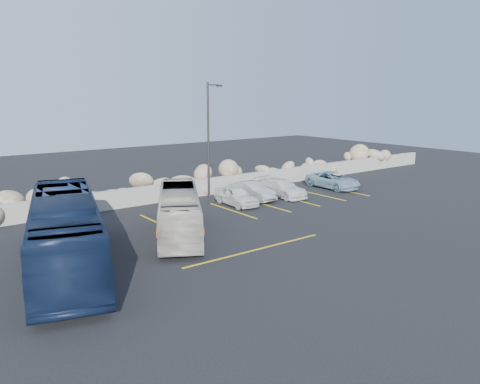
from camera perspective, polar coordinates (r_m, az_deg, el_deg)
ground at (r=22.72m, az=4.22°, el=-6.70°), size 90.00×90.00×0.00m
seawall at (r=32.24m, az=-9.95°, el=-0.18°), size 60.00×0.40×1.20m
riprap_pile at (r=33.16m, az=-10.94°, el=1.35°), size 54.00×2.80×2.60m
parking_lines at (r=29.68m, az=3.89°, el=-2.24°), size 18.16×9.36×0.01m
lamppost at (r=30.81m, az=-3.79°, el=6.38°), size 1.14×0.18×8.00m
vintage_bus at (r=24.58m, az=-7.42°, el=-2.43°), size 5.92×8.49×2.39m
tour_coach at (r=20.79m, az=-20.49°, el=-4.69°), size 5.58×11.52×3.13m
car_a at (r=30.89m, az=-0.49°, el=-0.46°), size 1.64×3.76×1.26m
car_b at (r=32.49m, az=1.51°, el=0.14°), size 1.45×3.84×1.25m
car_c at (r=33.65m, az=5.06°, el=0.50°), size 1.80×4.33×1.25m
car_d at (r=37.24m, az=11.28°, el=1.42°), size 2.16×4.55×1.25m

